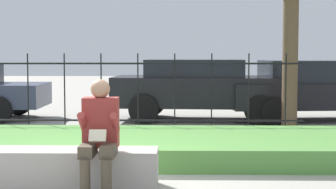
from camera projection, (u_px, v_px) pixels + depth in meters
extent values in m
plane|color=#A8A399|center=(84.00, 188.00, 6.34)|extent=(60.00, 60.00, 0.00)
cube|color=#ADA89E|center=(60.00, 168.00, 6.33)|extent=(2.22, 0.51, 0.44)
cube|color=gray|center=(60.00, 184.00, 6.34)|extent=(2.13, 0.47, 0.08)
cylinder|color=#4C4233|center=(85.00, 176.00, 5.72)|extent=(0.11, 0.11, 0.35)
cube|color=#4C4233|center=(88.00, 150.00, 5.91)|extent=(0.15, 0.42, 0.13)
cylinder|color=#4C4233|center=(106.00, 176.00, 5.72)|extent=(0.11, 0.11, 0.35)
cube|color=#4C4233|center=(109.00, 150.00, 5.91)|extent=(0.15, 0.42, 0.13)
cube|color=maroon|center=(101.00, 122.00, 6.10)|extent=(0.38, 0.24, 0.54)
sphere|color=tan|center=(100.00, 89.00, 6.05)|extent=(0.21, 0.21, 0.21)
cylinder|color=maroon|center=(83.00, 122.00, 5.94)|extent=(0.08, 0.29, 0.24)
cylinder|color=maroon|center=(115.00, 122.00, 5.94)|extent=(0.08, 0.29, 0.24)
cube|color=beige|center=(98.00, 136.00, 5.85)|extent=(0.18, 0.09, 0.13)
cube|color=#569342|center=(106.00, 146.00, 8.25)|extent=(8.63, 2.45, 0.30)
cylinder|color=black|center=(120.00, 120.00, 10.14)|extent=(6.63, 0.03, 0.03)
cylinder|color=black|center=(119.00, 63.00, 10.06)|extent=(6.63, 0.03, 0.03)
cylinder|color=black|center=(28.00, 95.00, 10.13)|extent=(0.02, 0.02, 1.51)
cylinder|color=black|center=(65.00, 95.00, 10.12)|extent=(0.02, 0.02, 1.51)
cylinder|color=black|center=(101.00, 95.00, 10.11)|extent=(0.02, 0.02, 1.51)
cylinder|color=black|center=(138.00, 95.00, 10.10)|extent=(0.02, 0.02, 1.51)
cylinder|color=black|center=(175.00, 95.00, 10.08)|extent=(0.02, 0.02, 1.51)
cylinder|color=black|center=(212.00, 95.00, 10.07)|extent=(0.02, 0.02, 1.51)
cylinder|color=black|center=(249.00, 96.00, 10.06)|extent=(0.02, 0.02, 1.51)
cylinder|color=black|center=(286.00, 96.00, 10.05)|extent=(0.02, 0.02, 1.51)
cube|color=black|center=(202.00, 91.00, 12.66)|extent=(4.04, 1.90, 0.66)
cube|color=black|center=(195.00, 68.00, 12.64)|extent=(2.26, 1.59, 0.38)
cylinder|color=black|center=(259.00, 110.00, 11.78)|extent=(0.66, 0.24, 0.64)
cylinder|color=black|center=(254.00, 103.00, 13.40)|extent=(0.66, 0.24, 0.64)
cylinder|color=black|center=(144.00, 109.00, 11.97)|extent=(0.66, 0.24, 0.64)
cylinder|color=black|center=(152.00, 102.00, 13.60)|extent=(0.66, 0.24, 0.64)
cylinder|color=black|center=(19.00, 103.00, 13.66)|extent=(0.60, 0.21, 0.59)
cube|color=black|center=(324.00, 95.00, 12.63)|extent=(4.48, 2.03, 0.56)
cube|color=black|center=(317.00, 71.00, 12.58)|extent=(2.51, 1.67, 0.49)
cylinder|color=black|center=(274.00, 111.00, 11.75)|extent=(0.60, 0.25, 0.59)
cylinder|color=black|center=(257.00, 104.00, 13.39)|extent=(0.60, 0.25, 0.59)
cylinder|color=brown|center=(290.00, 39.00, 10.95)|extent=(0.30, 0.30, 3.60)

